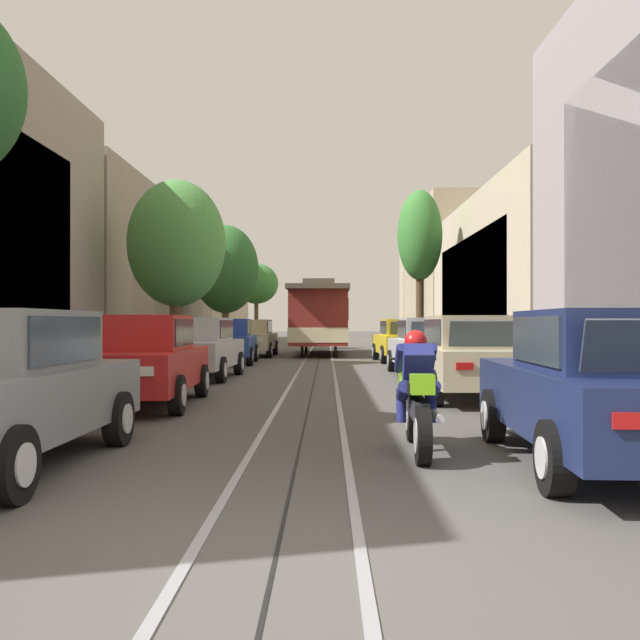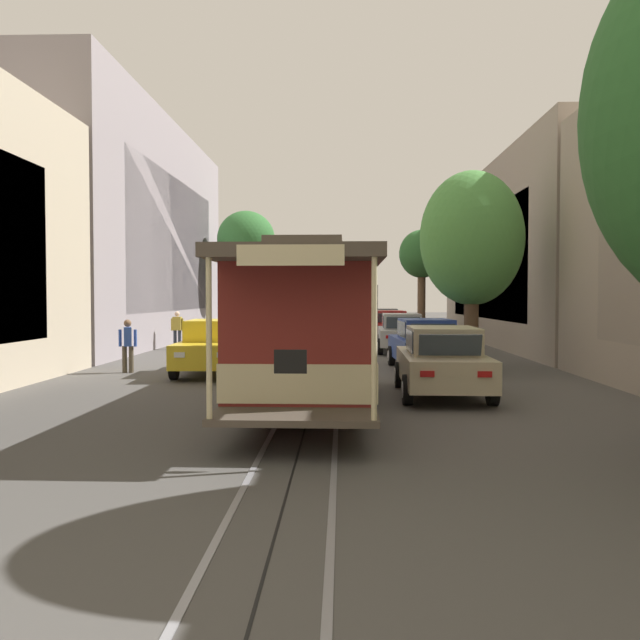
{
  "view_description": "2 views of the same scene",
  "coord_description": "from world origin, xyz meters",
  "px_view_note": "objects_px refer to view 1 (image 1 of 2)",
  "views": [
    {
      "loc": [
        0.32,
        -4.1,
        1.45
      ],
      "look_at": [
        -0.03,
        30.4,
        1.58
      ],
      "focal_mm": 39.14,
      "sensor_mm": 36.0,
      "label": 1
    },
    {
      "loc": [
        -0.63,
        41.05,
        2.26
      ],
      "look_at": [
        0.52,
        6.45,
        1.05
      ],
      "focal_mm": 37.19,
      "sensor_mm": 36.0,
      "label": 2
    }
  ],
  "objects_px": {
    "parked_car_navy_near_right": "(607,387)",
    "motorcycle_with_rider": "(417,395)",
    "street_tree_kerb_left_fourth": "(256,284)",
    "street_tree_kerb_left_second": "(177,244)",
    "parked_car_beige_second_right": "(470,357)",
    "parked_car_yellow_fourth_right": "(403,340)",
    "parked_car_blue_fourth_left": "(228,341)",
    "parked_car_silver_mid_left": "(197,348)",
    "pedestrian_on_left_pavement": "(581,344)",
    "street_tree_kerb_left_mid": "(226,269)",
    "street_tree_kerb_right_second": "(420,237)",
    "cable_car_trolley": "(320,318)",
    "pedestrian_crossing_far": "(474,338)",
    "parked_car_beige_fifth_left": "(252,338)",
    "parked_car_silver_mid_right": "(428,346)",
    "parked_car_red_second_left": "(141,360)",
    "pedestrian_on_right_pavement": "(207,332)"
  },
  "relations": [
    {
      "from": "parked_car_navy_near_right",
      "to": "motorcycle_with_rider",
      "type": "distance_m",
      "value": 1.97
    },
    {
      "from": "street_tree_kerb_left_fourth",
      "to": "street_tree_kerb_left_second",
      "type": "bearing_deg",
      "value": -89.63
    },
    {
      "from": "parked_car_beige_second_right",
      "to": "street_tree_kerb_left_fourth",
      "type": "height_order",
      "value": "street_tree_kerb_left_fourth"
    },
    {
      "from": "parked_car_yellow_fourth_right",
      "to": "street_tree_kerb_left_fourth",
      "type": "relative_size",
      "value": 0.75
    },
    {
      "from": "parked_car_blue_fourth_left",
      "to": "street_tree_kerb_left_second",
      "type": "xyz_separation_m",
      "value": [
        -1.61,
        -0.99,
        3.31
      ]
    },
    {
      "from": "parked_car_silver_mid_left",
      "to": "motorcycle_with_rider",
      "type": "relative_size",
      "value": 2.21
    },
    {
      "from": "parked_car_silver_mid_left",
      "to": "parked_car_yellow_fourth_right",
      "type": "xyz_separation_m",
      "value": [
        6.19,
        7.8,
        0.0
      ]
    },
    {
      "from": "parked_car_silver_mid_left",
      "to": "pedestrian_on_left_pavement",
      "type": "xyz_separation_m",
      "value": [
        9.52,
        -1.14,
        0.12
      ]
    },
    {
      "from": "street_tree_kerb_left_fourth",
      "to": "pedestrian_on_left_pavement",
      "type": "xyz_separation_m",
      "value": [
        11.46,
        -35.34,
        -3.42
      ]
    },
    {
      "from": "street_tree_kerb_left_second",
      "to": "street_tree_kerb_left_mid",
      "type": "bearing_deg",
      "value": 91.47
    },
    {
      "from": "parked_car_yellow_fourth_right",
      "to": "street_tree_kerb_right_second",
      "type": "relative_size",
      "value": 0.52
    },
    {
      "from": "pedestrian_on_left_pavement",
      "to": "cable_car_trolley",
      "type": "bearing_deg",
      "value": 113.81
    },
    {
      "from": "street_tree_kerb_left_fourth",
      "to": "pedestrian_crossing_far",
      "type": "bearing_deg",
      "value": -67.98
    },
    {
      "from": "street_tree_kerb_left_mid",
      "to": "cable_car_trolley",
      "type": "bearing_deg",
      "value": -49.28
    },
    {
      "from": "street_tree_kerb_left_mid",
      "to": "parked_car_beige_fifth_left",
      "type": "bearing_deg",
      "value": -73.3
    },
    {
      "from": "parked_car_beige_second_right",
      "to": "parked_car_yellow_fourth_right",
      "type": "xyz_separation_m",
      "value": [
        0.07,
        12.48,
        0.0
      ]
    },
    {
      "from": "parked_car_silver_mid_right",
      "to": "street_tree_kerb_left_mid",
      "type": "relative_size",
      "value": 0.65
    },
    {
      "from": "parked_car_yellow_fourth_right",
      "to": "street_tree_kerb_left_mid",
      "type": "xyz_separation_m",
      "value": [
        -8.31,
        11.7,
        3.52
      ]
    },
    {
      "from": "parked_car_red_second_left",
      "to": "pedestrian_crossing_far",
      "type": "bearing_deg",
      "value": 57.18
    },
    {
      "from": "parked_car_beige_fifth_left",
      "to": "pedestrian_crossing_far",
      "type": "height_order",
      "value": "pedestrian_crossing_far"
    },
    {
      "from": "parked_car_beige_second_right",
      "to": "street_tree_kerb_right_second",
      "type": "xyz_separation_m",
      "value": [
        2.12,
        23.18,
        5.13
      ]
    },
    {
      "from": "parked_car_beige_second_right",
      "to": "parked_car_yellow_fourth_right",
      "type": "relative_size",
      "value": 0.99
    },
    {
      "from": "parked_car_beige_fifth_left",
      "to": "parked_car_silver_mid_right",
      "type": "height_order",
      "value": "same"
    },
    {
      "from": "parked_car_beige_second_right",
      "to": "pedestrian_on_right_pavement",
      "type": "relative_size",
      "value": 2.52
    },
    {
      "from": "parked_car_navy_near_right",
      "to": "pedestrian_crossing_far",
      "type": "height_order",
      "value": "pedestrian_crossing_far"
    },
    {
      "from": "parked_car_silver_mid_right",
      "to": "motorcycle_with_rider",
      "type": "bearing_deg",
      "value": -98.9
    },
    {
      "from": "parked_car_blue_fourth_left",
      "to": "street_tree_kerb_left_mid",
      "type": "bearing_deg",
      "value": 98.64
    },
    {
      "from": "street_tree_kerb_right_second",
      "to": "pedestrian_crossing_far",
      "type": "distance_m",
      "value": 11.99
    },
    {
      "from": "parked_car_beige_fifth_left",
      "to": "cable_car_trolley",
      "type": "relative_size",
      "value": 0.48
    },
    {
      "from": "parked_car_red_second_left",
      "to": "street_tree_kerb_left_fourth",
      "type": "height_order",
      "value": "street_tree_kerb_left_fourth"
    },
    {
      "from": "parked_car_red_second_left",
      "to": "street_tree_kerb_left_fourth",
      "type": "xyz_separation_m",
      "value": [
        -2.04,
        40.05,
        3.54
      ]
    },
    {
      "from": "parked_car_blue_fourth_left",
      "to": "pedestrian_on_left_pavement",
      "type": "height_order",
      "value": "pedestrian_on_left_pavement"
    },
    {
      "from": "street_tree_kerb_left_mid",
      "to": "pedestrian_crossing_far",
      "type": "height_order",
      "value": "street_tree_kerb_left_mid"
    },
    {
      "from": "parked_car_silver_mid_left",
      "to": "pedestrian_crossing_far",
      "type": "height_order",
      "value": "pedestrian_crossing_far"
    },
    {
      "from": "street_tree_kerb_left_second",
      "to": "pedestrian_crossing_far",
      "type": "bearing_deg",
      "value": 10.97
    },
    {
      "from": "parked_car_yellow_fourth_right",
      "to": "street_tree_kerb_left_second",
      "type": "relative_size",
      "value": 0.7
    },
    {
      "from": "parked_car_red_second_left",
      "to": "parked_car_yellow_fourth_right",
      "type": "bearing_deg",
      "value": 65.95
    },
    {
      "from": "parked_car_silver_mid_left",
      "to": "pedestrian_crossing_far",
      "type": "relative_size",
      "value": 2.77
    },
    {
      "from": "street_tree_kerb_left_fourth",
      "to": "cable_car_trolley",
      "type": "bearing_deg",
      "value": -76.44
    },
    {
      "from": "street_tree_kerb_left_fourth",
      "to": "street_tree_kerb_right_second",
      "type": "xyz_separation_m",
      "value": [
        10.18,
        -15.7,
        1.59
      ]
    },
    {
      "from": "parked_car_silver_mid_left",
      "to": "parked_car_beige_second_right",
      "type": "height_order",
      "value": "same"
    },
    {
      "from": "street_tree_kerb_left_mid",
      "to": "street_tree_kerb_left_fourth",
      "type": "height_order",
      "value": "street_tree_kerb_left_mid"
    },
    {
      "from": "parked_car_navy_near_right",
      "to": "parked_car_red_second_left",
      "type": "bearing_deg",
      "value": 140.19
    },
    {
      "from": "street_tree_kerb_left_mid",
      "to": "parked_car_yellow_fourth_right",
      "type": "bearing_deg",
      "value": -54.62
    },
    {
      "from": "parked_car_beige_second_right",
      "to": "cable_car_trolley",
      "type": "height_order",
      "value": "cable_car_trolley"
    },
    {
      "from": "parked_car_beige_second_right",
      "to": "street_tree_kerb_left_mid",
      "type": "xyz_separation_m",
      "value": [
        -8.23,
        24.18,
        3.52
      ]
    },
    {
      "from": "parked_car_beige_second_right",
      "to": "pedestrian_on_left_pavement",
      "type": "xyz_separation_m",
      "value": [
        3.4,
        3.54,
        0.12
      ]
    },
    {
      "from": "parked_car_beige_second_right",
      "to": "cable_car_trolley",
      "type": "bearing_deg",
      "value": 99.57
    },
    {
      "from": "parked_car_silver_mid_right",
      "to": "pedestrian_on_right_pavement",
      "type": "xyz_separation_m",
      "value": [
        -8.83,
        15.43,
        0.18
      ]
    },
    {
      "from": "parked_car_silver_mid_left",
      "to": "street_tree_kerb_left_fourth",
      "type": "height_order",
      "value": "street_tree_kerb_left_fourth"
    }
  ]
}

